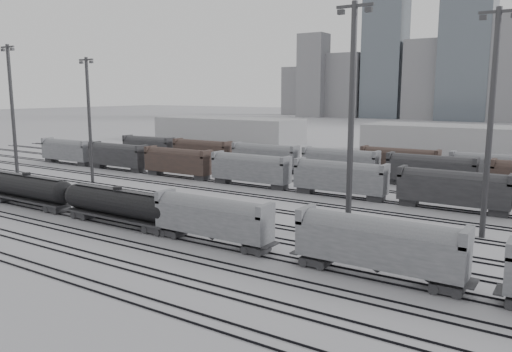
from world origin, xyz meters
The scene contains 15 objects.
ground centered at (0.00, 0.00, 0.00)m, with size 900.00×900.00×0.00m, color silver.
tracks centered at (0.00, 17.50, 0.08)m, with size 220.00×71.50×0.16m.
tank_car_a centered at (-27.00, 1.00, 2.74)m, with size 19.17×3.19×4.74m.
tank_car_b centered at (-8.01, 1.00, 2.69)m, with size 18.84×3.14×4.66m.
hopper_car_a centered at (6.73, 1.00, 3.14)m, with size 14.23×2.83×5.09m.
hopper_car_b centered at (25.19, 1.00, 3.33)m, with size 15.07×2.99×5.39m.
light_mast_a centered at (-52.10, 14.73, 13.39)m, with size 4.04×0.65×25.25m.
light_mast_b centered at (-35.53, 19.25, 11.95)m, with size 3.60×0.58×22.52m.
light_mast_c centered at (17.81, 11.96, 13.76)m, with size 4.15×0.66×25.94m.
light_mast_d centered at (30.82, 19.85, 13.41)m, with size 4.04×0.65×25.27m.
bg_string_near centered at (8.00, 32.00, 2.80)m, with size 151.00×3.00×5.60m.
bg_string_mid centered at (18.00, 48.00, 2.80)m, with size 151.00×3.00×5.60m.
warehouse_left centered at (-60.00, 95.00, 4.00)m, with size 50.00×18.00×8.00m, color #A4A4A6.
warehouse_mid centered at (10.00, 95.00, 4.00)m, with size 40.00×18.00×8.00m, color #A4A4A6.
crane_left centered at (-28.74, 305.00, 57.39)m, with size 42.00×1.80×100.00m.
Camera 1 is at (39.20, -40.17, 16.27)m, focal length 35.00 mm.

